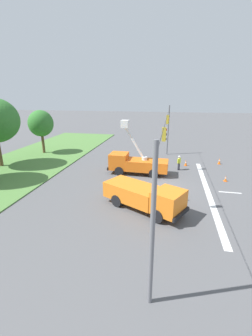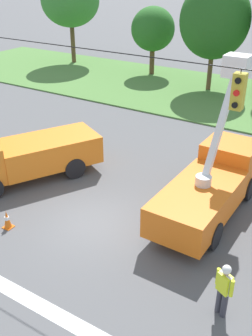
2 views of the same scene
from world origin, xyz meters
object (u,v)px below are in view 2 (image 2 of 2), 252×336
Objects in this scene: utility_truck_bucket_lift at (212,182)px; traffic_cone_mid_right at (7,219)px; utility_truck_support_near at (25,156)px; tree_far_west at (70,0)px; road_worker at (224,287)px; tree_centre at (215,20)px; tree_west at (153,29)px.

utility_truck_bucket_lift is 9.09× the size of traffic_cone_mid_right.
traffic_cone_mid_right is at bearing -56.14° from utility_truck_support_near.
tree_far_west reaches higher than road_worker.
tree_far_west reaches higher than tree_centre.
tree_centre is 17.57m from utility_truck_bucket_lift.
utility_truck_bucket_lift reaches higher than utility_truck_support_near.
utility_truck_bucket_lift reaches higher than tree_west.
utility_truck_bucket_lift is 3.81× the size of road_worker.
tree_far_west is at bearing -179.54° from tree_west.
tree_west is at bearing 125.01° from utility_truck_bucket_lift.
traffic_cone_mid_right is at bearing -56.42° from tree_far_west.
tree_centre is 1.15× the size of utility_truck_support_near.
utility_truck_support_near is at bearing -166.26° from utility_truck_bucket_lift.
tree_far_west is 28.00m from traffic_cone_mid_right.
utility_truck_bucket_lift is 0.97× the size of utility_truck_support_near.
tree_centre is at bearing -6.80° from tree_far_west.
traffic_cone_mid_right is (6.40, -22.96, -3.53)m from tree_west.
tree_west is 3.25× the size of road_worker.
utility_truck_bucket_lift is (6.35, -15.91, -3.91)m from tree_centre.
utility_truck_support_near is at bearing 123.86° from traffic_cone_mid_right.
road_worker is (14.70, -22.62, -2.90)m from tree_west.
tree_far_west is at bearing 173.20° from tree_centre.
utility_truck_support_near is at bearing -77.86° from tree_west.
tree_far_west is 15.00m from tree_centre.
tree_west reaches higher than traffic_cone_mid_right.
traffic_cone_mid_right is (-8.30, -0.33, -0.63)m from road_worker.
tree_far_west reaches higher than tree_west.
traffic_cone_mid_right is (2.15, -3.20, -0.80)m from utility_truck_support_near.
utility_truck_bucket_lift is at bearing 114.91° from road_worker.
tree_centre is (14.89, -1.77, -0.58)m from tree_far_west.
utility_truck_support_near is 9.37× the size of traffic_cone_mid_right.
tree_west is 6.50m from tree_centre.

